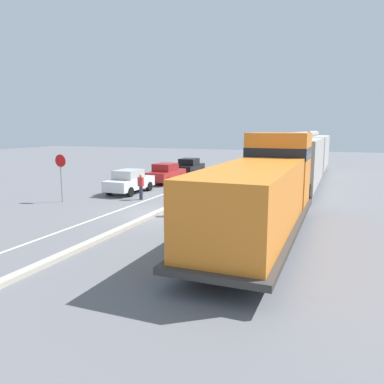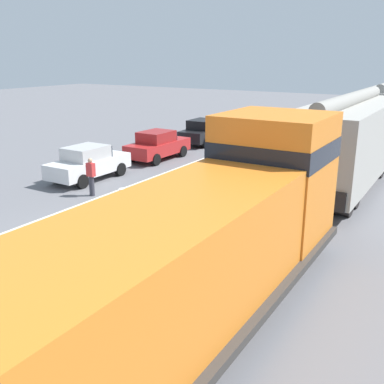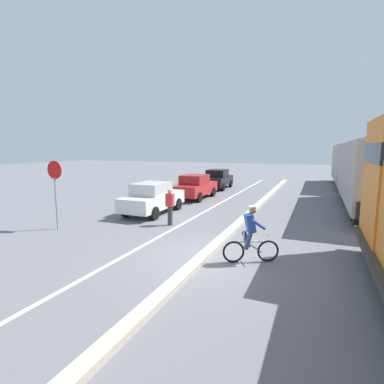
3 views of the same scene
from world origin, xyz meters
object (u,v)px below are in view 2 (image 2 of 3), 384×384
object	(u,v)px
hopper_car_lead	(347,142)
cyclist	(122,216)
parked_car_black	(204,132)
pedestrian_by_cars	(91,176)
locomotive	(211,242)
parked_car_red	(158,145)
parked_car_white	(88,163)

from	to	relation	value
hopper_car_lead	cyclist	xyz separation A→B (m)	(-4.50, -9.83, -1.26)
hopper_car_lead	parked_car_black	xyz separation A→B (m)	(-10.57, 5.73, -1.26)
cyclist	pedestrian_by_cars	bearing A→B (deg)	144.58
locomotive	parked_car_black	bearing A→B (deg)	120.60
parked_car_red	pedestrian_by_cars	world-z (taller)	same
locomotive	parked_car_white	size ratio (longest dim) A/B	2.76
parked_car_red	pedestrian_by_cars	size ratio (longest dim) A/B	2.61
locomotive	parked_car_red	xyz separation A→B (m)	(-10.40, 12.42, -0.98)
hopper_car_lead	cyclist	bearing A→B (deg)	-114.60
cyclist	parked_car_black	bearing A→B (deg)	111.32
cyclist	pedestrian_by_cars	size ratio (longest dim) A/B	1.06
parked_car_white	pedestrian_by_cars	bearing A→B (deg)	-43.48
parked_car_red	hopper_car_lead	bearing A→B (deg)	-1.43
locomotive	parked_car_white	world-z (taller)	locomotive
cyclist	locomotive	bearing A→B (deg)	-27.31
locomotive	parked_car_black	distance (m)	20.80
parked_car_black	cyclist	distance (m)	16.70
cyclist	parked_car_red	bearing A→B (deg)	120.31
parked_car_red	parked_car_black	distance (m)	5.47
hopper_car_lead	parked_car_red	xyz separation A→B (m)	(-10.40, 0.26, -1.26)
parked_car_white	pedestrian_by_cars	world-z (taller)	same
locomotive	hopper_car_lead	bearing A→B (deg)	90.00
hopper_car_lead	parked_car_black	size ratio (longest dim) A/B	2.49
cyclist	pedestrian_by_cars	world-z (taller)	cyclist
parked_car_white	parked_car_black	world-z (taller)	same
pedestrian_by_cars	parked_car_black	bearing A→B (deg)	98.46
hopper_car_lead	pedestrian_by_cars	world-z (taller)	hopper_car_lead
hopper_car_lead	pedestrian_by_cars	bearing A→B (deg)	-141.83
pedestrian_by_cars	locomotive	bearing A→B (deg)	-31.40
hopper_car_lead	parked_car_white	size ratio (longest dim) A/B	2.52
parked_car_white	cyclist	world-z (taller)	cyclist
parked_car_red	parked_car_black	bearing A→B (deg)	91.83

